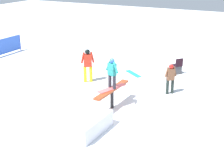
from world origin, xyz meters
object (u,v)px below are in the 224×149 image
object	(u,v)px
rail_feature	(112,92)
folding_chair	(177,66)
bystander_brown	(171,77)
loose_snowboard_cyan	(133,74)
main_rider_on_rail	(112,74)
bystander_red	(88,64)

from	to	relation	value
rail_feature	folding_chair	world-z (taller)	folding_chair
rail_feature	folding_chair	bearing A→B (deg)	-9.49
rail_feature	bystander_brown	world-z (taller)	bystander_brown
folding_chair	bystander_brown	bearing A→B (deg)	50.43
folding_chair	loose_snowboard_cyan	bearing A→B (deg)	-20.82
rail_feature	main_rider_on_rail	distance (m)	0.75
main_rider_on_rail	bystander_red	bearing A→B (deg)	68.37
main_rider_on_rail	loose_snowboard_cyan	bearing A→B (deg)	31.31
bystander_brown	loose_snowboard_cyan	distance (m)	3.15
loose_snowboard_cyan	folding_chair	size ratio (longest dim) A/B	1.41
bystander_brown	main_rider_on_rail	bearing A→B (deg)	-166.86
folding_chair	rail_feature	bearing A→B (deg)	28.54
bystander_brown	folding_chair	world-z (taller)	bystander_brown
bystander_red	loose_snowboard_cyan	bearing A→B (deg)	15.69
bystander_brown	folding_chair	distance (m)	2.87
main_rider_on_rail	bystander_red	distance (m)	3.27
bystander_red	loose_snowboard_cyan	distance (m)	2.78
loose_snowboard_cyan	folding_chair	distance (m)	2.39
main_rider_on_rail	bystander_brown	world-z (taller)	main_rider_on_rail
bystander_red	loose_snowboard_cyan	xyz separation A→B (m)	(2.11, -1.55, -0.93)
rail_feature	main_rider_on_rail	bearing A→B (deg)	0.00
bystander_brown	folding_chair	bearing A→B (deg)	55.64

